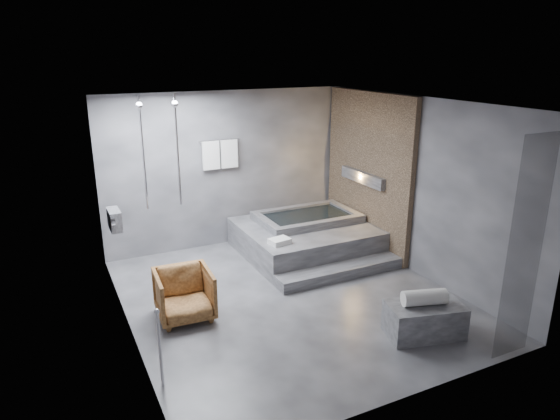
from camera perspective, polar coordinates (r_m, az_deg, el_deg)
room at (r=7.18m, az=3.12°, el=3.88°), size 5.00×5.04×2.82m
tub_deck at (r=8.93m, az=2.87°, el=-3.25°), size 2.20×2.00×0.50m
tub_step at (r=8.07m, az=6.92°, el=-6.99°), size 2.20×0.36×0.18m
concrete_bench at (r=6.69m, az=16.17°, el=-11.94°), size 1.04×0.74×0.42m
driftwood_chair at (r=6.88m, az=-10.87°, el=-9.47°), size 0.77×0.79×0.68m
rolled_towel at (r=6.54m, az=16.17°, el=-9.58°), size 0.59×0.36×0.20m
deck_towel at (r=7.99m, az=-0.05°, el=-3.58°), size 0.36×0.29×0.09m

